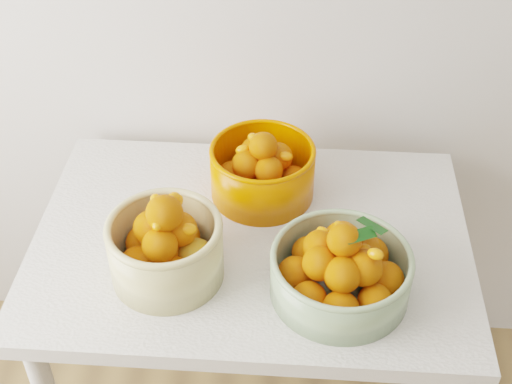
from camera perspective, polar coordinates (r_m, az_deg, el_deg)
table at (r=1.71m, az=-0.36°, el=-5.89°), size 1.00×0.70×0.75m
bowl_cream at (r=1.51m, az=-7.23°, el=-4.41°), size 0.29×0.29×0.21m
bowl_green at (r=1.49m, az=6.82°, el=-6.23°), size 0.35×0.35×0.19m
bowl_orange at (r=1.71m, az=0.50°, el=1.78°), size 0.27×0.27×0.18m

